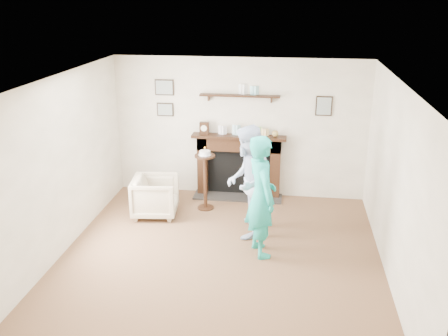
{
  "coord_description": "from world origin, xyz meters",
  "views": [
    {
      "loc": [
        0.92,
        -6.08,
        3.54
      ],
      "look_at": [
        -0.06,
        0.9,
        1.05
      ],
      "focal_mm": 40.0,
      "sensor_mm": 36.0,
      "label": 1
    }
  ],
  "objects": [
    {
      "name": "ground",
      "position": [
        0.0,
        0.0,
        0.0
      ],
      "size": [
        5.0,
        5.0,
        0.0
      ],
      "primitive_type": "plane",
      "color": "brown",
      "rests_on": "ground"
    },
    {
      "name": "room_shell",
      "position": [
        -0.0,
        0.69,
        1.62
      ],
      "size": [
        4.54,
        5.02,
        2.52
      ],
      "color": "beige",
      "rests_on": "ground"
    },
    {
      "name": "armchair",
      "position": [
        -1.28,
        1.35,
        0.0
      ],
      "size": [
        0.81,
        0.79,
        0.67
      ],
      "primitive_type": "imported",
      "rotation": [
        0.0,
        0.0,
        1.68
      ],
      "color": "tan",
      "rests_on": "ground"
    },
    {
      "name": "man",
      "position": [
        0.3,
        0.86,
        0.0
      ],
      "size": [
        0.68,
        0.86,
        1.72
      ],
      "primitive_type": "imported",
      "rotation": [
        0.0,
        0.0,
        -1.61
      ],
      "color": "#B1BDDE",
      "rests_on": "ground"
    },
    {
      "name": "woman",
      "position": [
        0.55,
        0.3,
        0.0
      ],
      "size": [
        0.64,
        0.75,
        1.75
      ],
      "primitive_type": "imported",
      "rotation": [
        0.0,
        0.0,
        1.99
      ],
      "color": "#1EAE9B",
      "rests_on": "ground"
    },
    {
      "name": "pedestal_table",
      "position": [
        -0.5,
        1.73,
        0.68
      ],
      "size": [
        0.35,
        0.35,
        1.11
      ],
      "color": "black",
      "rests_on": "ground"
    }
  ]
}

